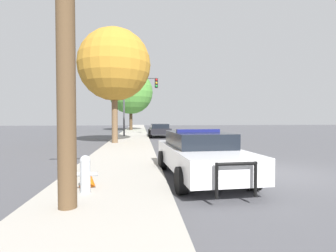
{
  "coord_description": "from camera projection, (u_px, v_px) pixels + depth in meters",
  "views": [
    {
      "loc": [
        -4.29,
        -8.15,
        1.84
      ],
      "look_at": [
        -2.0,
        13.81,
        1.14
      ],
      "focal_mm": 28.0,
      "sensor_mm": 36.0,
      "label": 1
    }
  ],
  "objects": [
    {
      "name": "traffic_cone",
      "position": [
        87.0,
        175.0,
        6.5
      ],
      "size": [
        0.38,
        0.38,
        0.55
      ],
      "color": "orange",
      "rests_on": "sidewalk_left"
    },
    {
      "name": "tree_sidewalk_near",
      "position": [
        114.0,
        65.0,
        17.69
      ],
      "size": [
        4.89,
        4.89,
        7.75
      ],
      "color": "brown",
      "rests_on": "sidewalk_left"
    },
    {
      "name": "utility_pole",
      "position": [
        65.0,
        25.0,
        4.85
      ],
      "size": [
        1.4,
        0.35,
        6.73
      ],
      "color": "brown",
      "rests_on": "sidewalk_left"
    },
    {
      "name": "fire_hydrant",
      "position": [
        85.0,
        173.0,
        5.93
      ],
      "size": [
        0.54,
        0.24,
        0.86
      ],
      "color": "#B7BCC1",
      "rests_on": "sidewalk_left"
    },
    {
      "name": "car_background_midblock",
      "position": [
        160.0,
        130.0,
        24.59
      ],
      "size": [
        2.05,
        4.12,
        1.27
      ],
      "rotation": [
        0.0,
        0.0,
        0.0
      ],
      "color": "black",
      "rests_on": "ground_plane"
    },
    {
      "name": "sidewalk_left",
      "position": [
        115.0,
        175.0,
        8.07
      ],
      "size": [
        3.0,
        110.0,
        0.13
      ],
      "color": "#ADA89E",
      "rests_on": "ground_plane"
    },
    {
      "name": "tree_sidewalk_far",
      "position": [
        131.0,
        92.0,
        36.44
      ],
      "size": [
        6.11,
        6.11,
        8.35
      ],
      "color": "#4C3823",
      "rests_on": "sidewalk_left"
    },
    {
      "name": "traffic_light",
      "position": [
        137.0,
        95.0,
        24.65
      ],
      "size": [
        3.28,
        0.35,
        5.59
      ],
      "color": "#424247",
      "rests_on": "sidewalk_left"
    },
    {
      "name": "ground_plane",
      "position": [
        272.0,
        174.0,
        8.6
      ],
      "size": [
        110.0,
        110.0,
        0.0
      ],
      "primitive_type": "plane",
      "color": "#4F4F54"
    },
    {
      "name": "police_car",
      "position": [
        200.0,
        153.0,
        7.96
      ],
      "size": [
        2.33,
        5.12,
        1.48
      ],
      "rotation": [
        0.0,
        0.0,
        3.21
      ],
      "color": "white",
      "rests_on": "ground_plane"
    }
  ]
}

